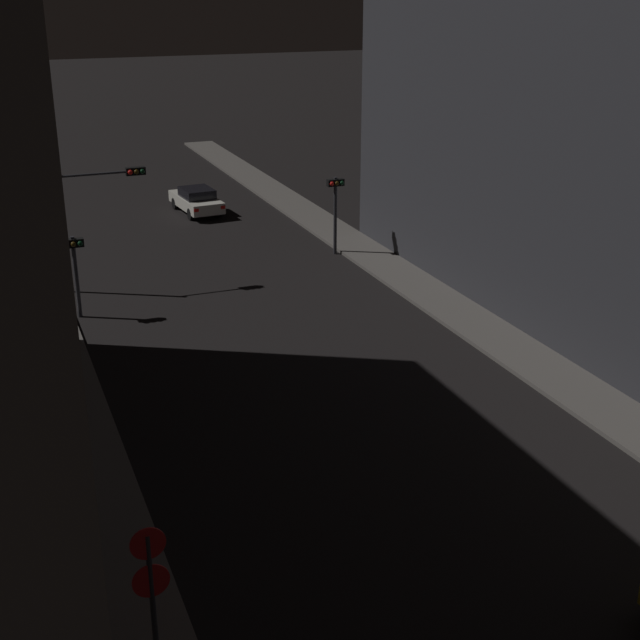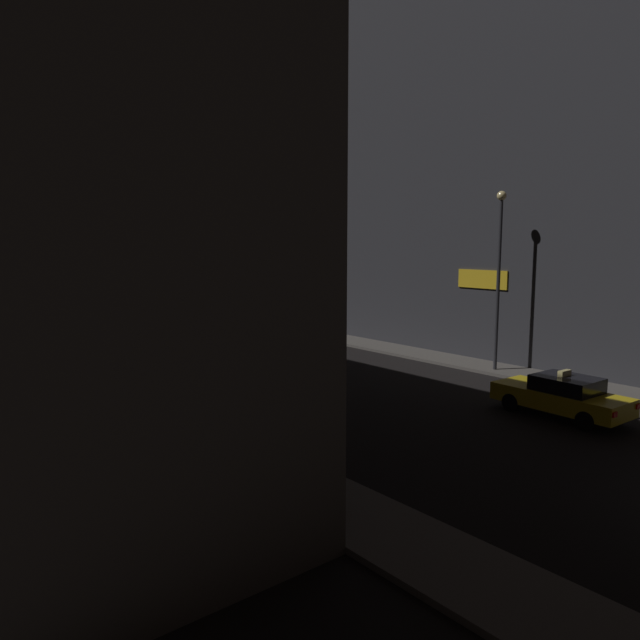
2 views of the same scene
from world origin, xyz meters
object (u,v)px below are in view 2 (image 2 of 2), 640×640
far_car (119,305)px  traffic_light_left_kerb (65,307)px  traffic_light_right_kerb (224,287)px  sign_pole_left (247,372)px  taxi (562,396)px  street_lamp_near_block (499,262)px  traffic_light_overhead (71,279)px

far_car → traffic_light_left_kerb: bearing=-120.2°
traffic_light_right_kerb → sign_pole_left: sign_pole_left is taller
taxi → street_lamp_near_block: bearing=52.7°
taxi → traffic_light_overhead: traffic_light_overhead is taller
taxi → sign_pole_left: bearing=162.2°
traffic_light_right_kerb → street_lamp_near_block: size_ratio=0.46×
far_car → taxi: bearing=-88.6°
sign_pole_left → traffic_light_overhead: bearing=83.8°
taxi → traffic_light_right_kerb: 28.25m
traffic_light_left_kerb → traffic_light_right_kerb: (12.35, 4.05, 0.30)m
taxi → street_lamp_near_block: street_lamp_near_block is taller
traffic_light_right_kerb → sign_pole_left: (-13.61, -24.67, -0.20)m
taxi → traffic_light_right_kerb: (3.20, 28.01, 1.90)m
traffic_light_left_kerb → sign_pole_left: (-1.26, -20.62, 0.11)m
far_car → traffic_light_right_kerb: 11.03m
traffic_light_overhead → sign_pole_left: size_ratio=1.36×
street_lamp_near_block → sign_pole_left: bearing=-171.7°
traffic_light_right_kerb → traffic_light_overhead: bearing=-175.2°
far_car → sign_pole_left: bearing=-105.2°
traffic_light_overhead → traffic_light_right_kerb: size_ratio=1.39×
taxi → far_car: (-0.96, 38.05, -0.00)m
traffic_light_right_kerb → taxi: bearing=-96.5°
taxi → traffic_light_left_kerb: (-9.15, 23.96, 1.60)m
traffic_light_overhead → traffic_light_right_kerb: bearing=4.8°
traffic_light_left_kerb → traffic_light_right_kerb: 13.00m
far_car → street_lamp_near_block: bearing=-81.0°
traffic_light_right_kerb → street_lamp_near_block: street_lamp_near_block is taller
sign_pole_left → street_lamp_near_block: (14.58, 2.13, 2.60)m
traffic_light_overhead → taxi: bearing=-73.9°
taxi → traffic_light_right_kerb: bearing=83.5°
traffic_light_overhead → far_car: bearing=58.0°
taxi → far_car: size_ratio=0.98×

